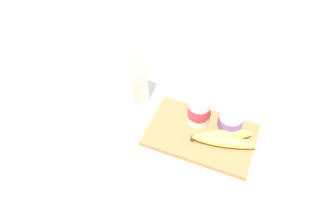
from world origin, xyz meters
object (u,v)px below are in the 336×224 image
cutting_board (201,135)px  yogurt_cup_front (199,110)px  cereal_box (114,66)px  yogurt_cup_back (230,120)px  banana_bunch (224,138)px

cutting_board → yogurt_cup_front: (-0.03, 0.04, 0.06)m
cereal_box → yogurt_cup_back: (0.38, -0.02, -0.07)m
yogurt_cup_back → yogurt_cup_front: bearing=178.0°
yogurt_cup_front → banana_bunch: bearing=-27.8°
yogurt_cup_front → cereal_box: bearing=176.8°
cutting_board → cereal_box: 0.34m
cereal_box → yogurt_cup_front: bearing=-170.6°
cereal_box → yogurt_cup_front: size_ratio=2.83×
cereal_box → yogurt_cup_front: (0.29, -0.02, -0.07)m
cereal_box → banana_bunch: cereal_box is taller
yogurt_cup_front → banana_bunch: 0.11m
cereal_box → yogurt_cup_front: 0.29m
cutting_board → yogurt_cup_front: yogurt_cup_front is taller
cereal_box → banana_bunch: size_ratio=1.39×
yogurt_cup_back → banana_bunch: bearing=-93.6°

